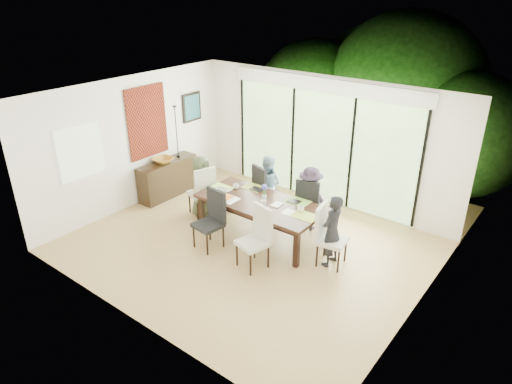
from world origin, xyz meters
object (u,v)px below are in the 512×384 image
Objects in this scene: vase at (264,198)px; chair_near_left at (208,221)px; chair_far_left at (268,189)px; bowl at (163,160)px; person_left_end at (202,186)px; laptop at (222,190)px; person_right_end at (332,231)px; person_far_left at (267,185)px; chair_right_end at (333,236)px; chair_far_right at (310,203)px; cup_a at (236,186)px; cup_c at (301,209)px; chair_near_right at (253,239)px; chair_left_end at (201,190)px; person_far_right at (310,198)px; table_top at (260,203)px; cup_b at (264,203)px.

chair_near_left is at bearing -120.87° from vase.
bowl is at bearing 37.16° from chair_far_left.
laptop is at bearing -110.55° from person_left_end.
person_right_end reaches higher than chair_far_left.
person_far_left is 3.91× the size of laptop.
bowl is at bearing 73.57° from person_left_end.
chair_right_end is 1.00× the size of chair_far_right.
cup_a reaches higher than laptop.
chair_near_left is 1.10m from vase.
cup_c is at bearing 168.00° from chair_far_left.
cup_c reaches higher than laptop.
chair_near_right reaches higher than cup_c.
chair_left_end and chair_right_end have the same top height.
cup_c is (0.25, -0.73, 0.15)m from person_far_right.
chair_left_end is 0.85× the size of person_right_end.
chair_left_end is 0.10m from person_left_end.
cup_c is at bearing 7.13° from table_top.
cup_b is at bearing -4.11° from bowl.
person_left_end is at bearing 170.51° from chair_near_right.
chair_far_right reaches higher than laptop.
bowl is at bearing 0.98° from person_far_right.
cup_a is at bearing 16.20° from chair_far_right.
chair_far_right is at bearing 132.54° from chair_left_end.
vase is at bearing -89.44° from person_right_end.
chair_far_left is at bearing 117.90° from table_top.
chair_right_end is 2.22m from cup_a.
chair_far_left is 1.34m from person_left_end.
chair_right_end is 2.18m from chair_near_left.
cup_a is at bearing 120.64° from chair_left_end.
laptop is at bearing 121.39° from chair_near_left.
person_left_end reaches higher than bowl.
bowl is (-3.26, -0.74, 0.32)m from chair_far_right.
vase is at bearing 66.07° from chair_near_left.
person_left_end reaches higher than laptop.
vase is 0.75m from cup_c.
person_left_end is 0.65m from laptop.
chair_far_left is at bearing 18.19° from bowl.
chair_far_left is at bearing 70.35° from cup_a.
vase is 1.20× the size of cup_b.
chair_near_right is at bearing 86.51° from chair_left_end.
person_far_left reaches higher than cup_b.
cup_a is at bearing 1.26° from bowl.
chair_far_right is 1.00× the size of chair_near_left.
cup_b is at bearing 128.68° from chair_near_right.
chair_far_right is (-0.95, 0.85, 0.00)m from chair_right_end.
cup_c is (1.65, 0.20, 0.03)m from laptop.
person_far_right is 12.90× the size of cup_b.
vase reaches higher than cup_b.
chair_right_end is (1.50, 0.00, -0.17)m from table_top.
chair_far_left is at bearing -103.93° from person_far_left.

